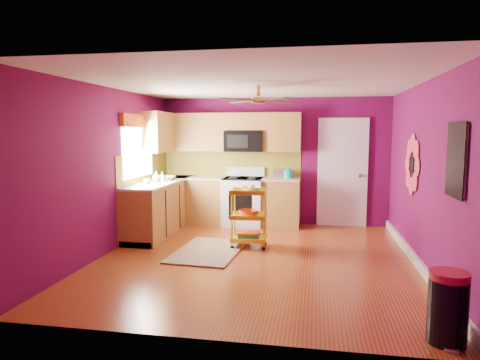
# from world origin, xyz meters

# --- Properties ---
(ground) EXTENTS (5.00, 5.00, 0.00)m
(ground) POSITION_xyz_m (0.00, 0.00, 0.00)
(ground) COLOR maroon
(ground) RESTS_ON ground
(room_envelope) EXTENTS (4.54, 5.04, 2.52)m
(room_envelope) POSITION_xyz_m (0.03, 0.00, 1.63)
(room_envelope) COLOR #600A46
(room_envelope) RESTS_ON ground
(lower_cabinets) EXTENTS (2.81, 2.31, 0.94)m
(lower_cabinets) POSITION_xyz_m (-1.35, 1.82, 0.43)
(lower_cabinets) COLOR olive
(lower_cabinets) RESTS_ON ground
(electric_range) EXTENTS (0.76, 0.66, 1.13)m
(electric_range) POSITION_xyz_m (-0.55, 2.17, 0.48)
(electric_range) COLOR white
(electric_range) RESTS_ON ground
(upper_cabinetry) EXTENTS (2.80, 2.30, 1.26)m
(upper_cabinetry) POSITION_xyz_m (-1.24, 2.17, 1.80)
(upper_cabinetry) COLOR olive
(upper_cabinetry) RESTS_ON ground
(left_window) EXTENTS (0.08, 1.35, 1.08)m
(left_window) POSITION_xyz_m (-2.22, 1.05, 1.74)
(left_window) COLOR white
(left_window) RESTS_ON ground
(panel_door) EXTENTS (0.95, 0.11, 2.15)m
(panel_door) POSITION_xyz_m (1.35, 2.47, 1.02)
(panel_door) COLOR white
(panel_door) RESTS_ON ground
(right_wall_art) EXTENTS (0.04, 2.74, 1.04)m
(right_wall_art) POSITION_xyz_m (2.23, -0.34, 1.44)
(right_wall_art) COLOR black
(right_wall_art) RESTS_ON ground
(ceiling_fan) EXTENTS (1.01, 1.01, 0.26)m
(ceiling_fan) POSITION_xyz_m (0.00, 0.20, 2.29)
(ceiling_fan) COLOR #BF8C3F
(ceiling_fan) RESTS_ON ground
(shag_rug) EXTENTS (1.02, 1.57, 0.02)m
(shag_rug) POSITION_xyz_m (-0.76, 0.22, 0.01)
(shag_rug) COLOR #331E11
(shag_rug) RESTS_ON ground
(rolling_cart) EXTENTS (0.58, 0.44, 1.01)m
(rolling_cart) POSITION_xyz_m (-0.19, 0.60, 0.52)
(rolling_cart) COLOR yellow
(rolling_cart) RESTS_ON ground
(trash_can) EXTENTS (0.44, 0.44, 0.64)m
(trash_can) POSITION_xyz_m (1.98, -2.19, 0.32)
(trash_can) COLOR black
(trash_can) RESTS_ON ground
(teal_kettle) EXTENTS (0.18, 0.18, 0.21)m
(teal_kettle) POSITION_xyz_m (0.32, 2.23, 1.02)
(teal_kettle) COLOR teal
(teal_kettle) RESTS_ON lower_cabinets
(toaster) EXTENTS (0.22, 0.15, 0.18)m
(toaster) POSITION_xyz_m (0.14, 2.26, 1.03)
(toaster) COLOR beige
(toaster) RESTS_ON lower_cabinets
(soap_bottle_a) EXTENTS (0.08, 0.08, 0.18)m
(soap_bottle_a) POSITION_xyz_m (-1.89, 1.31, 1.03)
(soap_bottle_a) COLOR #EA3F72
(soap_bottle_a) RESTS_ON lower_cabinets
(soap_bottle_b) EXTENTS (0.14, 0.14, 0.19)m
(soap_bottle_b) POSITION_xyz_m (-1.98, 1.26, 1.03)
(soap_bottle_b) COLOR white
(soap_bottle_b) RESTS_ON lower_cabinets
(counter_dish) EXTENTS (0.28, 0.28, 0.07)m
(counter_dish) POSITION_xyz_m (-1.88, 1.61, 0.97)
(counter_dish) COLOR white
(counter_dish) RESTS_ON lower_cabinets
(counter_cup) EXTENTS (0.12, 0.12, 0.09)m
(counter_cup) POSITION_xyz_m (-2.01, 0.90, 0.99)
(counter_cup) COLOR white
(counter_cup) RESTS_ON lower_cabinets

